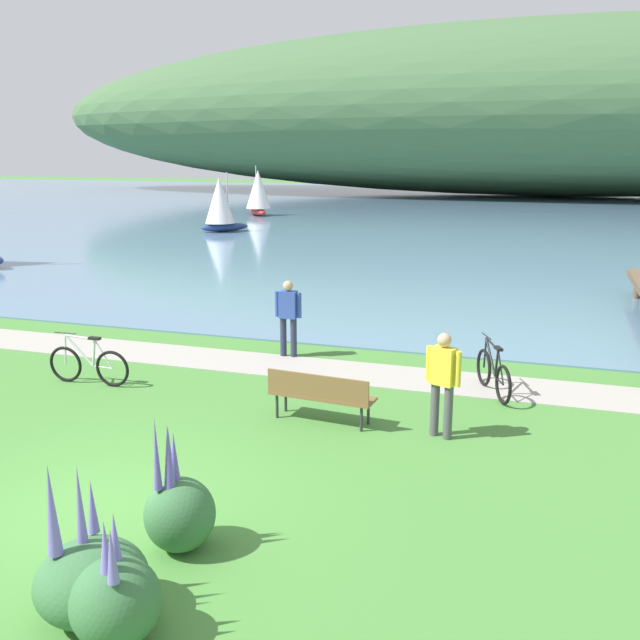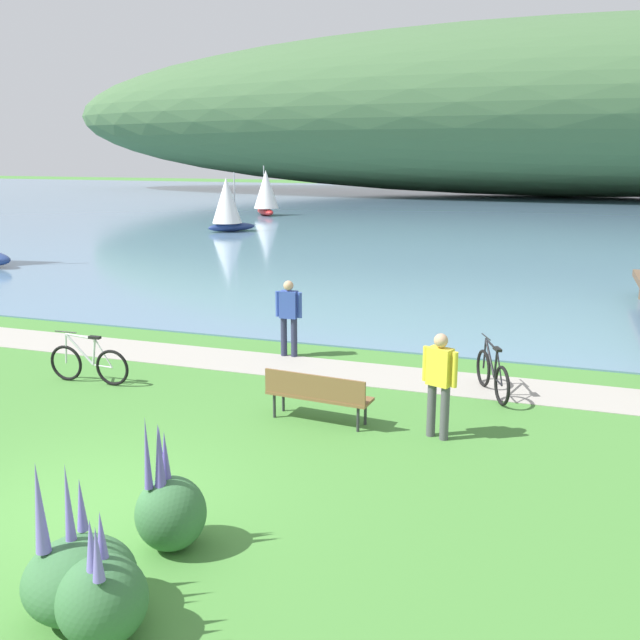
{
  "view_description": "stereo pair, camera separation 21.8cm",
  "coord_description": "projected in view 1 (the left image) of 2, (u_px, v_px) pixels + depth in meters",
  "views": [
    {
      "loc": [
        5.26,
        -6.85,
        4.44
      ],
      "look_at": [
        0.88,
        6.74,
        1.0
      ],
      "focal_mm": 39.43,
      "sensor_mm": 36.0,
      "label": 1
    },
    {
      "loc": [
        5.47,
        -6.78,
        4.44
      ],
      "look_at": [
        0.88,
        6.74,
        1.0
      ],
      "focal_mm": 39.43,
      "sensor_mm": 36.0,
      "label": 2
    }
  ],
  "objects": [
    {
      "name": "echium_bush_mid_cluster",
      "position": [
        91.0,
        578.0,
        6.79
      ],
      "size": [
        1.09,
        1.09,
        1.66
      ],
      "color": "#386B3D",
      "rests_on": "ground"
    },
    {
      "name": "sailboat_toward_hillside",
      "position": [
        220.0,
        204.0,
        39.06
      ],
      "size": [
        2.58,
        2.64,
        3.26
      ],
      "color": "navy",
      "rests_on": "bay_water"
    },
    {
      "name": "sailboat_mid_bay",
      "position": [
        258.0,
        192.0,
        48.96
      ],
      "size": [
        2.62,
        2.82,
        3.42
      ],
      "color": "#B22323",
      "rests_on": "bay_water"
    },
    {
      "name": "person_on_the_grass",
      "position": [
        443.0,
        378.0,
        10.98
      ],
      "size": [
        0.58,
        0.34,
        1.71
      ],
      "color": "#4C4C51",
      "rests_on": "ground"
    },
    {
      "name": "bicycle_leaning_near_bench",
      "position": [
        88.0,
        364.0,
        13.66
      ],
      "size": [
        1.77,
        0.11,
        1.01
      ],
      "color": "black",
      "rests_on": "ground"
    },
    {
      "name": "shoreline_path",
      "position": [
        277.0,
        365.0,
        14.94
      ],
      "size": [
        60.0,
        1.5,
        0.01
      ],
      "primitive_type": "cube",
      "color": "#A39E93",
      "rests_on": "ground"
    },
    {
      "name": "person_at_shoreline",
      "position": [
        288.0,
        314.0,
        15.36
      ],
      "size": [
        0.61,
        0.23,
        1.71
      ],
      "color": "#282D47",
      "rests_on": "ground"
    },
    {
      "name": "distant_hillside",
      "position": [
        555.0,
        109.0,
        69.18
      ],
      "size": [
        110.79,
        28.0,
        16.86
      ],
      "primitive_type": "ellipsoid",
      "color": "#42663D",
      "rests_on": "bay_water"
    },
    {
      "name": "bay_water",
      "position": [
        476.0,
        211.0,
        53.58
      ],
      "size": [
        180.0,
        80.0,
        0.04
      ],
      "primitive_type": "cube",
      "color": "#5B7F9E",
      "rests_on": "ground"
    },
    {
      "name": "ground_plane",
      "position": [
        92.0,
        509.0,
        8.94
      ],
      "size": [
        200.0,
        200.0,
        0.0
      ],
      "primitive_type": "plane",
      "color": "#478438"
    },
    {
      "name": "echium_bush_far_cluster",
      "position": [
        179.0,
        511.0,
        7.95
      ],
      "size": [
        0.81,
        0.81,
        1.65
      ],
      "color": "#386B3D",
      "rests_on": "ground"
    },
    {
      "name": "park_bench_near_camera",
      "position": [
        320.0,
        393.0,
        11.68
      ],
      "size": [
        1.84,
        0.65,
        0.88
      ],
      "color": "brown",
      "rests_on": "ground"
    },
    {
      "name": "bicycle_beside_path",
      "position": [
        493.0,
        374.0,
        13.09
      ],
      "size": [
        0.77,
        1.64,
        1.01
      ],
      "color": "black",
      "rests_on": "ground"
    },
    {
      "name": "echium_bush_beside_closest",
      "position": [
        116.0,
        600.0,
        6.42
      ],
      "size": [
        0.84,
        0.84,
        1.31
      ],
      "color": "#386B3D",
      "rests_on": "ground"
    }
  ]
}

